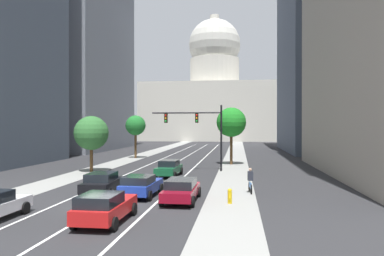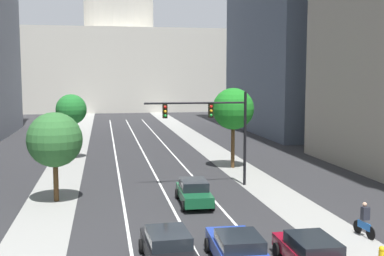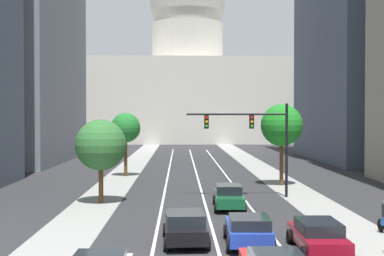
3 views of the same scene
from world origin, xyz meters
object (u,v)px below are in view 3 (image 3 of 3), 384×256
Objects in this scene: car_crimson at (318,235)px; street_tree_near_left at (126,128)px; car_green at (229,196)px; street_tree_far_right at (282,125)px; traffic_signal_mast at (255,132)px; car_black at (185,227)px; car_blue at (248,229)px; street_tree_mid_left at (101,145)px; capitol_building at (187,79)px.

street_tree_near_left reaches higher than car_crimson.
street_tree_far_right is at bearing -24.41° from car_green.
street_tree_far_right is at bearing 64.32° from traffic_signal_mast.
car_green is 1.06× the size of car_black.
car_blue is 0.91× the size of car_crimson.
street_tree_near_left is at bearing 26.82° from car_green.
car_green is at bearing -19.63° from car_black.
car_blue is 0.74× the size of street_tree_mid_left.
car_black is at bearing -110.76° from traffic_signal_mast.
street_tree_far_right is at bearing -26.86° from street_tree_near_left.
capitol_building reaches higher than car_crimson.
car_black is 0.62× the size of street_tree_far_right.
car_blue is at bearing -55.01° from street_tree_mid_left.
car_crimson is at bearing -96.82° from street_tree_far_right.
capitol_building is 9.82× the size of car_crimson.
street_tree_far_right is (8.27, 20.07, 4.25)m from car_black.
capitol_building is at bearing -3.20° from car_black.
car_blue reaches higher than car_crimson.
car_green is 0.74× the size of street_tree_near_left.
car_blue is 0.61× the size of street_tree_far_right.
street_tree_near_left is (-8.31, 17.93, 3.87)m from car_green.
street_tree_far_right is at bearing -84.72° from capitol_building.
street_tree_mid_left is (-10.68, -2.18, -0.77)m from traffic_signal_mast.
capitol_building is at bearing 85.20° from street_tree_mid_left.
capitol_building is 96.90m from car_crimson.
car_crimson is at bearing -163.33° from car_green.
car_black is (-2.83, 0.56, 0.02)m from car_blue.
traffic_signal_mast reaches higher than street_tree_mid_left.
car_green is at bearing 15.37° from car_crimson.
street_tree_near_left is 1.09× the size of street_tree_mid_left.
traffic_signal_mast is at bearing 11.52° from street_tree_mid_left.
street_tree_mid_left is (-8.37, 2.29, 3.11)m from car_green.
car_crimson is 15.76m from traffic_signal_mast.
capitol_building is 10.78× the size of car_blue.
street_tree_far_right reaches higher than car_green.
car_green reaches higher than car_blue.
capitol_building is at bearing 95.28° from street_tree_far_right.
car_crimson is (2.83, -10.79, -0.04)m from car_green.
car_green is at bearing -117.34° from traffic_signal_mast.
street_tree_mid_left is at bearing 76.66° from car_green.
capitol_building reaches higher than car_blue.
traffic_signal_mast is 17.15m from street_tree_near_left.
capitol_building is 75.00m from street_tree_far_right.
street_tree_far_right is (2.60, 21.76, 4.29)m from car_crimson.
car_blue is 2.88m from car_black.
street_tree_far_right is (5.45, 20.63, 4.27)m from car_blue.
capitol_building is 86.14m from car_green.
capitol_building is 7.30× the size of street_tree_near_left.
car_crimson is 5.91m from car_black.
traffic_signal_mast is at bearing -23.10° from car_black.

